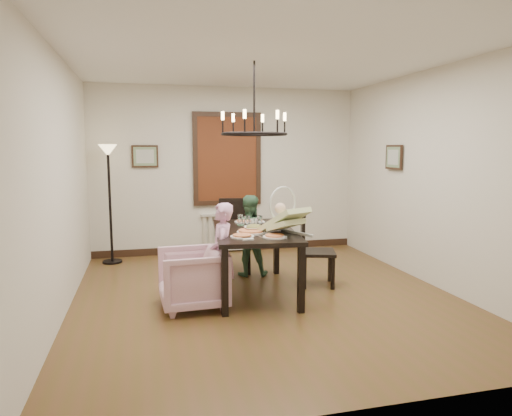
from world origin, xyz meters
name	(u,v)px	position (x,y,z in m)	size (l,w,h in m)	color
room_shell	(258,179)	(0.00, 0.37, 1.40)	(4.51, 5.00, 2.81)	brown
dining_table	(254,236)	(-0.09, 0.19, 0.71)	(1.14, 1.79, 0.79)	black
chair_far	(235,236)	(-0.13, 1.17, 0.53)	(0.47, 0.47, 1.06)	black
chair_right	(318,248)	(0.78, 0.27, 0.50)	(0.44, 0.44, 0.99)	black
armchair	(193,278)	(-0.89, -0.18, 0.33)	(0.72, 0.74, 0.67)	#DFAAC0
elderly_woman	(222,262)	(-0.55, -0.14, 0.49)	(0.35, 0.23, 0.97)	#DA9ABF
seated_man	(249,242)	(0.02, 0.95, 0.47)	(0.46, 0.36, 0.94)	#3F6A48
baby_bouncer	(284,218)	(0.16, -0.22, 0.98)	(0.42, 0.59, 0.39)	beige
salad_bowl	(254,229)	(-0.12, 0.07, 0.83)	(0.29, 0.29, 0.07)	white
pizza_platter	(251,231)	(-0.18, -0.03, 0.81)	(0.34, 0.34, 0.04)	tan
drinking_glass	(247,221)	(-0.13, 0.39, 0.86)	(0.07, 0.07, 0.14)	silver
window_blinds	(227,159)	(0.00, 2.46, 1.60)	(1.00, 0.03, 1.40)	brown
radiator	(228,232)	(0.00, 2.48, 0.35)	(0.92, 0.12, 0.62)	silver
picture_back	(145,156)	(-1.35, 2.47, 1.65)	(0.42, 0.03, 0.36)	black
picture_right	(394,157)	(2.21, 0.90, 1.65)	(0.42, 0.03, 0.36)	black
floor_lamp	(110,206)	(-1.90, 2.15, 0.90)	(0.30, 0.30, 1.80)	black
chandelier	(254,134)	(-0.09, 0.19, 1.95)	(0.80, 0.80, 0.04)	black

